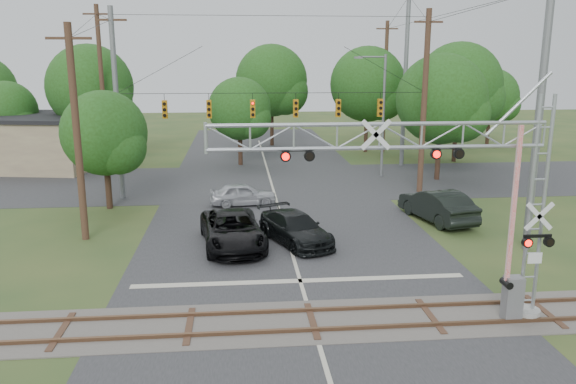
{
  "coord_description": "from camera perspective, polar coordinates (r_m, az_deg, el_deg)",
  "views": [
    {
      "loc": [
        -2.34,
        -14.84,
        8.38
      ],
      "look_at": [
        -0.29,
        7.5,
        3.12
      ],
      "focal_mm": 35.0,
      "sensor_mm": 36.0,
      "label": 1
    }
  ],
  "objects": [
    {
      "name": "ground",
      "position": [
        17.2,
        3.39,
        -15.99
      ],
      "size": [
        160.0,
        160.0,
        0.0
      ],
      "primitive_type": "plane",
      "color": "#2E4821",
      "rests_on": "ground"
    },
    {
      "name": "traffic_signal_span",
      "position": [
        35.09,
        0.09,
        8.82
      ],
      "size": [
        19.34,
        0.36,
        11.5
      ],
      "color": "slate",
      "rests_on": "ground"
    },
    {
      "name": "sedan_silver",
      "position": [
        33.36,
        -4.58,
        -0.22
      ],
      "size": [
        4.04,
        1.91,
        1.33
      ],
      "primitive_type": "imported",
      "rotation": [
        0.0,
        0.0,
        1.66
      ],
      "color": "#A6A7AD",
      "rests_on": "ground"
    },
    {
      "name": "road_main",
      "position": [
        26.32,
        0.14,
        -5.36
      ],
      "size": [
        14.0,
        90.0,
        0.02
      ],
      "primitive_type": "cube",
      "color": "#2C2C2F",
      "rests_on": "ground"
    },
    {
      "name": "crossing_gantry",
      "position": [
        18.04,
        15.3,
        0.54
      ],
      "size": [
        10.96,
        0.95,
        7.4
      ],
      "color": "gray",
      "rests_on": "ground"
    },
    {
      "name": "utility_poles",
      "position": [
        38.86,
        2.32,
        9.96
      ],
      "size": [
        25.68,
        28.38,
        13.93
      ],
      "color": "#493122",
      "rests_on": "ground"
    },
    {
      "name": "pickup_black",
      "position": [
        25.97,
        -5.67,
        -3.86
      ],
      "size": [
        3.35,
        6.02,
        1.59
      ],
      "primitive_type": "imported",
      "rotation": [
        0.0,
        0.0,
        0.13
      ],
      "color": "black",
      "rests_on": "ground"
    },
    {
      "name": "car_dark",
      "position": [
        26.36,
        0.75,
        -3.71
      ],
      "size": [
        3.75,
        5.32,
        1.43
      ],
      "primitive_type": "imported",
      "rotation": [
        0.0,
        0.0,
        0.4
      ],
      "color": "black",
      "rests_on": "ground"
    },
    {
      "name": "suv_dark",
      "position": [
        30.99,
        14.91,
        -1.31
      ],
      "size": [
        2.99,
        5.5,
        1.72
      ],
      "primitive_type": "imported",
      "rotation": [
        0.0,
        0.0,
        3.38
      ],
      "color": "black",
      "rests_on": "ground"
    },
    {
      "name": "streetlight",
      "position": [
        41.51,
        9.45,
        8.27
      ],
      "size": [
        2.36,
        0.25,
        8.85
      ],
      "color": "slate",
      "rests_on": "ground"
    },
    {
      "name": "road_cross",
      "position": [
        39.8,
        -1.75,
        1.05
      ],
      "size": [
        90.0,
        12.0,
        0.02
      ],
      "primitive_type": "cube",
      "color": "#2C2C2F",
      "rests_on": "ground"
    },
    {
      "name": "railroad_track",
      "position": [
        18.94,
        2.47,
        -12.98
      ],
      "size": [
        90.0,
        3.2,
        0.17
      ],
      "color": "#524E47",
      "rests_on": "ground"
    },
    {
      "name": "treeline",
      "position": [
        48.9,
        -2.06,
        10.23
      ],
      "size": [
        55.01,
        29.93,
        10.02
      ],
      "color": "#342217",
      "rests_on": "ground"
    }
  ]
}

